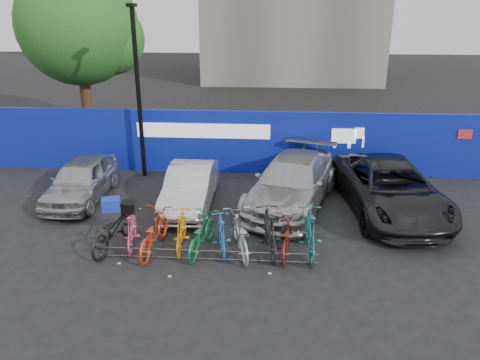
# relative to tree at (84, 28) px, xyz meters

# --- Properties ---
(ground) EXTENTS (100.00, 100.00, 0.00)m
(ground) POSITION_rel_tree_xyz_m (6.77, -10.06, -5.07)
(ground) COLOR black
(ground) RESTS_ON ground
(hoarding) EXTENTS (22.00, 0.18, 2.40)m
(hoarding) POSITION_rel_tree_xyz_m (6.78, -4.06, -3.86)
(hoarding) COLOR #0A2292
(hoarding) RESTS_ON ground
(tree) EXTENTS (5.40, 5.20, 7.80)m
(tree) POSITION_rel_tree_xyz_m (0.00, 0.00, 0.00)
(tree) COLOR #382314
(tree) RESTS_ON ground
(lamppost) EXTENTS (0.25, 0.50, 6.11)m
(lamppost) POSITION_rel_tree_xyz_m (3.57, -4.66, -1.80)
(lamppost) COLOR black
(lamppost) RESTS_ON ground
(bike_rack) EXTENTS (5.60, 0.03, 0.30)m
(bike_rack) POSITION_rel_tree_xyz_m (6.77, -10.66, -4.91)
(bike_rack) COLOR #595B60
(bike_rack) RESTS_ON ground
(car_0) EXTENTS (1.61, 3.97, 1.35)m
(car_0) POSITION_rel_tree_xyz_m (2.11, -7.00, -4.39)
(car_0) COLOR #A3A2A6
(car_0) RESTS_ON ground
(car_1) EXTENTS (1.40, 3.98, 1.31)m
(car_1) POSITION_rel_tree_xyz_m (5.79, -7.33, -4.41)
(car_1) COLOR #B7B8BD
(car_1) RESTS_ON ground
(car_2) EXTENTS (3.66, 5.71, 1.54)m
(car_2) POSITION_rel_tree_xyz_m (9.03, -6.95, -4.30)
(car_2) COLOR #A8A9AD
(car_2) RESTS_ON ground
(car_3) EXTENTS (3.16, 5.83, 1.55)m
(car_3) POSITION_rel_tree_xyz_m (12.02, -7.29, -4.29)
(car_3) COLOR black
(car_3) RESTS_ON ground
(bike_0) EXTENTS (1.21, 2.19, 1.09)m
(bike_0) POSITION_rel_tree_xyz_m (4.23, -10.16, -4.52)
(bike_0) COLOR black
(bike_0) RESTS_ON ground
(bike_1) EXTENTS (0.75, 1.75, 1.02)m
(bike_1) POSITION_rel_tree_xyz_m (4.68, -10.06, -4.56)
(bike_1) COLOR #EF5784
(bike_1) RESTS_ON ground
(bike_2) EXTENTS (0.90, 2.10, 1.07)m
(bike_2) POSITION_rel_tree_xyz_m (5.31, -10.26, -4.53)
(bike_2) COLOR red
(bike_2) RESTS_ON ground
(bike_3) EXTENTS (0.59, 1.77, 1.05)m
(bike_3) POSITION_rel_tree_xyz_m (6.02, -10.07, -4.54)
(bike_3) COLOR orange
(bike_3) RESTS_ON ground
(bike_4) EXTENTS (1.01, 1.96, 0.98)m
(bike_4) POSITION_rel_tree_xyz_m (6.56, -10.17, -4.58)
(bike_4) COLOR #13753E
(bike_4) RESTS_ON ground
(bike_5) EXTENTS (0.78, 1.71, 0.99)m
(bike_5) POSITION_rel_tree_xyz_m (7.09, -10.14, -4.57)
(bike_5) COLOR blue
(bike_5) RESTS_ON ground
(bike_6) EXTENTS (1.17, 2.13, 1.06)m
(bike_6) POSITION_rel_tree_xyz_m (7.57, -10.18, -4.54)
(bike_6) COLOR #98999F
(bike_6) RESTS_ON ground
(bike_7) EXTENTS (0.91, 2.07, 1.20)m
(bike_7) POSITION_rel_tree_xyz_m (8.33, -10.10, -4.47)
(bike_7) COLOR black
(bike_7) RESTS_ON ground
(bike_8) EXTENTS (0.79, 1.84, 0.94)m
(bike_8) POSITION_rel_tree_xyz_m (8.76, -10.15, -4.60)
(bike_8) COLOR maroon
(bike_8) RESTS_ON ground
(bike_9) EXTENTS (0.62, 2.06, 1.23)m
(bike_9) POSITION_rel_tree_xyz_m (9.38, -10.13, -4.45)
(bike_9) COLOR #1C6562
(bike_9) RESTS_ON ground
(cargo_crate) EXTENTS (0.55, 0.47, 0.33)m
(cargo_crate) POSITION_rel_tree_xyz_m (4.23, -10.16, -3.81)
(cargo_crate) COLOR #1A2AAC
(cargo_crate) RESTS_ON bike_0
(cargo_topcase) EXTENTS (0.40, 0.37, 0.28)m
(cargo_topcase) POSITION_rel_tree_xyz_m (4.68, -10.06, -3.91)
(cargo_topcase) COLOR black
(cargo_topcase) RESTS_ON bike_1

